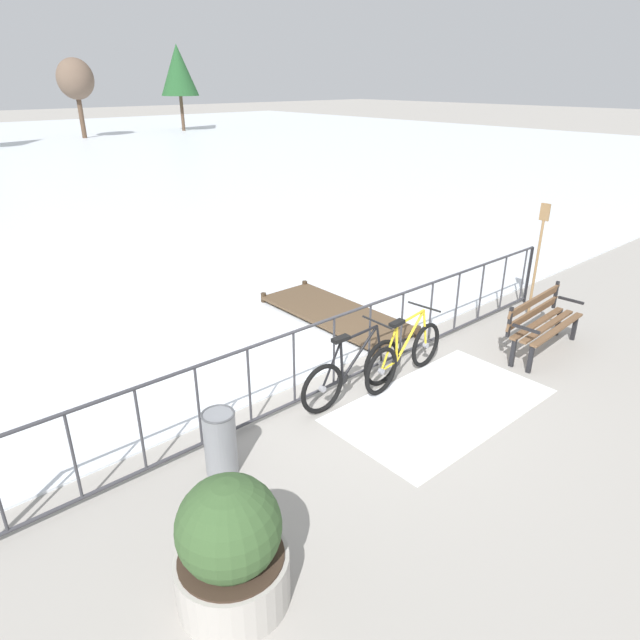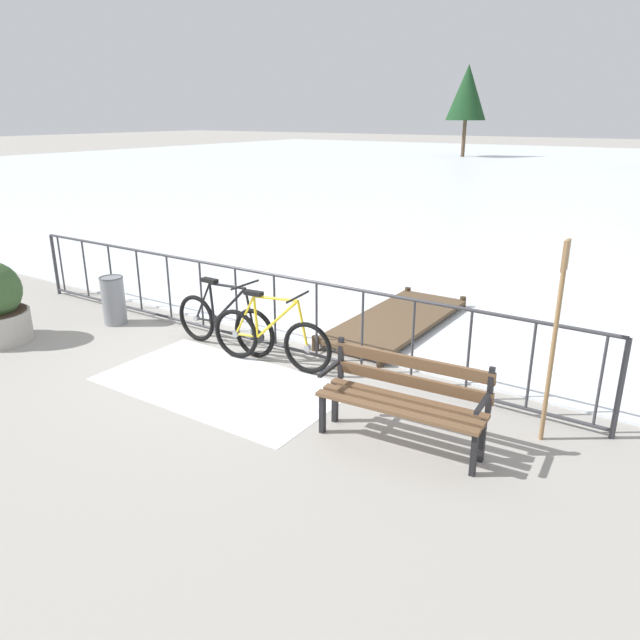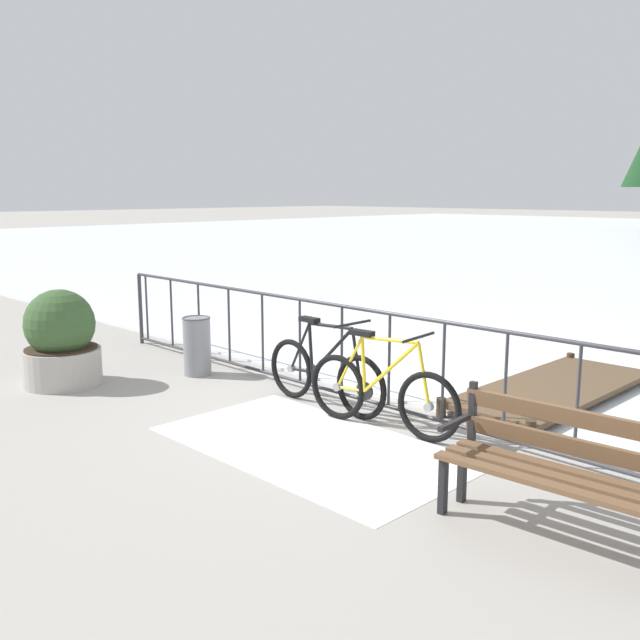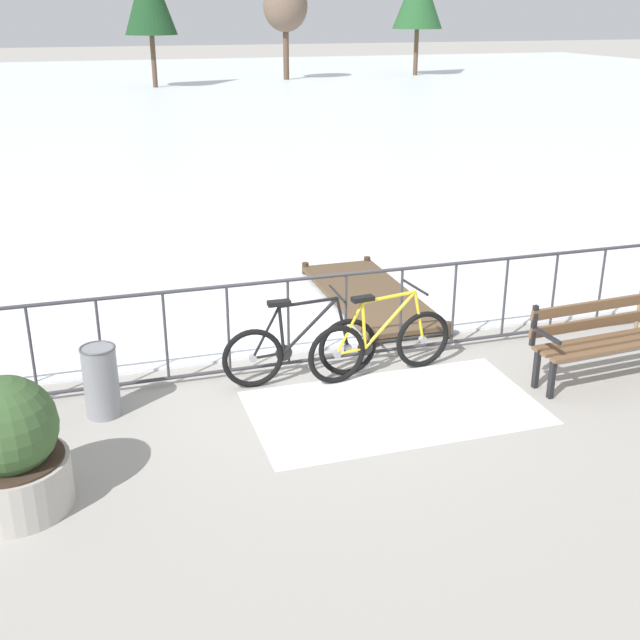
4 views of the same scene
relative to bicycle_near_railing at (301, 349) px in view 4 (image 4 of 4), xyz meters
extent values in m
plane|color=#9E9991|center=(0.28, 0.32, -0.37)|extent=(160.00, 160.00, 0.00)
cube|color=silver|center=(0.28, 28.72, -0.35)|extent=(80.00, 56.00, 0.03)
cube|color=white|center=(0.73, -0.88, -0.36)|extent=(2.89, 1.61, 0.01)
cylinder|color=#38383D|center=(0.28, 0.32, 0.68)|extent=(9.00, 0.04, 0.04)
cylinder|color=#38383D|center=(0.28, 0.32, -0.29)|extent=(9.00, 0.04, 0.04)
cylinder|color=#38383D|center=(-2.71, 0.32, 0.20)|extent=(0.03, 0.03, 0.97)
cylinder|color=#38383D|center=(-2.04, 0.32, 0.20)|extent=(0.03, 0.03, 0.97)
cylinder|color=#38383D|center=(-1.38, 0.32, 0.20)|extent=(0.03, 0.03, 0.97)
cylinder|color=#38383D|center=(-0.71, 0.32, 0.20)|extent=(0.03, 0.03, 0.97)
cylinder|color=#38383D|center=(-0.05, 0.32, 0.20)|extent=(0.03, 0.03, 0.97)
cylinder|color=#38383D|center=(0.62, 0.32, 0.20)|extent=(0.03, 0.03, 0.97)
cylinder|color=#38383D|center=(1.28, 0.32, 0.20)|extent=(0.03, 0.03, 0.97)
cylinder|color=#38383D|center=(1.95, 0.32, 0.20)|extent=(0.03, 0.03, 0.97)
cylinder|color=#38383D|center=(2.61, 0.32, 0.20)|extent=(0.03, 0.03, 0.97)
cylinder|color=#38383D|center=(3.28, 0.32, 0.20)|extent=(0.03, 0.03, 0.97)
cylinder|color=#38383D|center=(3.94, 0.32, 0.20)|extent=(0.03, 0.03, 0.97)
torus|color=black|center=(-0.52, 0.01, -0.04)|extent=(0.66, 0.07, 0.66)
cylinder|color=gray|center=(-0.52, 0.01, -0.04)|extent=(0.08, 0.06, 0.08)
torus|color=black|center=(0.53, -0.01, -0.04)|extent=(0.66, 0.07, 0.66)
cylinder|color=gray|center=(0.53, -0.01, -0.04)|extent=(0.08, 0.06, 0.08)
cylinder|color=black|center=(-0.21, 0.00, 0.25)|extent=(0.08, 0.04, 0.53)
cylinder|color=black|center=(0.11, 0.00, 0.26)|extent=(0.61, 0.05, 0.59)
cylinder|color=black|center=(0.09, 0.00, 0.53)|extent=(0.63, 0.05, 0.07)
cylinder|color=black|center=(-0.35, 0.01, -0.03)|extent=(0.34, 0.03, 0.05)
cylinder|color=black|center=(-0.37, 0.01, 0.24)|extent=(0.32, 0.03, 0.56)
cylinder|color=black|center=(0.47, -0.01, 0.25)|extent=(0.16, 0.03, 0.59)
cube|color=black|center=(-0.23, 0.00, 0.55)|extent=(0.24, 0.10, 0.05)
cylinder|color=black|center=(0.40, -0.01, 0.59)|extent=(0.04, 0.52, 0.03)
cylinder|color=black|center=(-0.19, 0.00, -0.02)|extent=(0.18, 0.02, 0.18)
torus|color=black|center=(0.35, -0.16, -0.04)|extent=(0.66, 0.13, 0.66)
cylinder|color=gray|center=(0.35, -0.16, -0.04)|extent=(0.09, 0.07, 0.08)
torus|color=black|center=(1.40, -0.05, -0.04)|extent=(0.66, 0.13, 0.66)
cylinder|color=gray|center=(1.40, -0.05, -0.04)|extent=(0.09, 0.07, 0.08)
cylinder|color=yellow|center=(0.67, -0.13, 0.25)|extent=(0.08, 0.04, 0.53)
cylinder|color=yellow|center=(0.98, -0.10, 0.26)|extent=(0.61, 0.10, 0.59)
cylinder|color=yellow|center=(0.96, -0.10, 0.53)|extent=(0.63, 0.10, 0.07)
cylinder|color=yellow|center=(0.52, -0.15, -0.03)|extent=(0.34, 0.06, 0.05)
cylinder|color=yellow|center=(0.50, -0.15, 0.24)|extent=(0.32, 0.06, 0.56)
cylinder|color=yellow|center=(1.33, -0.06, 0.25)|extent=(0.16, 0.05, 0.59)
cube|color=black|center=(0.65, -0.13, 0.55)|extent=(0.25, 0.12, 0.05)
cylinder|color=black|center=(1.27, -0.07, 0.59)|extent=(0.08, 0.52, 0.03)
cylinder|color=black|center=(0.69, -0.13, -0.02)|extent=(0.18, 0.04, 0.18)
cube|color=brown|center=(3.09, -0.83, 0.07)|extent=(1.60, 0.21, 0.04)
cube|color=brown|center=(3.10, -0.98, 0.07)|extent=(1.60, 0.21, 0.04)
cube|color=brown|center=(3.11, -1.13, 0.07)|extent=(1.60, 0.21, 0.04)
cube|color=brown|center=(3.08, -0.73, 0.21)|extent=(1.60, 0.16, 0.12)
cube|color=brown|center=(3.08, -0.73, 0.41)|extent=(1.60, 0.16, 0.12)
cube|color=black|center=(2.35, -1.16, -0.15)|extent=(0.05, 0.06, 0.44)
cube|color=black|center=(2.33, -0.90, -0.15)|extent=(0.05, 0.06, 0.44)
cube|color=black|center=(2.32, -0.78, 0.30)|extent=(0.05, 0.05, 0.45)
cube|color=black|center=(2.34, -1.03, 0.27)|extent=(0.07, 0.40, 0.04)
cylinder|color=#ADA8A0|center=(-2.84, -1.55, -0.15)|extent=(0.90, 0.90, 0.43)
cylinder|color=#38281E|center=(-2.84, -1.55, 0.07)|extent=(0.83, 0.83, 0.02)
sphere|color=#38562D|center=(-2.84, -1.55, 0.36)|extent=(0.81, 0.81, 0.81)
cylinder|color=gray|center=(-2.08, -0.16, -0.01)|extent=(0.34, 0.34, 0.72)
torus|color=#494A4E|center=(-2.08, -0.16, 0.35)|extent=(0.35, 0.35, 0.02)
cube|color=brown|center=(1.56, 2.04, -0.25)|extent=(1.10, 2.84, 0.06)
cylinder|color=#3C2E20|center=(1.06, 0.62, -0.27)|extent=(0.10, 0.10, 0.20)
cylinder|color=#3C2E20|center=(2.05, 0.62, -0.27)|extent=(0.10, 0.10, 0.20)
cylinder|color=#3C2E20|center=(1.06, 3.45, -0.27)|extent=(0.10, 0.10, 0.20)
cylinder|color=#3C2E20|center=(2.05, 3.45, -0.27)|extent=(0.10, 0.10, 0.20)
cylinder|color=brown|center=(2.26, 34.15, 1.71)|extent=(0.24, 0.24, 4.16)
cylinder|color=brown|center=(17.67, 37.29, 1.79)|extent=(0.26, 0.26, 4.32)
cylinder|color=brown|center=(9.67, 36.57, 1.17)|extent=(0.31, 0.31, 3.08)
ellipsoid|color=brown|center=(9.67, 36.57, 3.43)|extent=(2.38, 2.38, 2.61)
camera|label=1|loc=(-4.40, -4.40, 3.46)|focal=30.98mm
camera|label=2|loc=(5.26, -5.59, 2.66)|focal=33.58mm
camera|label=3|loc=(5.03, -5.05, 1.88)|focal=39.27mm
camera|label=4|loc=(-2.11, -7.47, 3.41)|focal=44.59mm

